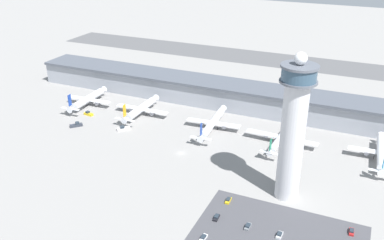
{
  "coord_description": "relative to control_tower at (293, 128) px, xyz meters",
  "views": [
    {
      "loc": [
        84.2,
        -175.08,
        107.86
      ],
      "look_at": [
        -2.57,
        19.91,
        10.15
      ],
      "focal_mm": 40.0,
      "sensor_mm": 36.0,
      "label": 1
    }
  ],
  "objects": [
    {
      "name": "car_red_hatchback",
      "position": [
        28.61,
        -14.5,
        -32.26
      ],
      "size": [
        1.95,
        4.5,
        1.5
      ],
      "color": "black",
      "rests_on": "ground"
    },
    {
      "name": "car_white_wagon",
      "position": [
        3.75,
        -27.69,
        -32.26
      ],
      "size": [
        2.05,
        4.25,
        1.5
      ],
      "color": "black",
      "rests_on": "ground"
    },
    {
      "name": "car_navy_sedan",
      "position": [
        -22.09,
        -40.81,
        -32.32
      ],
      "size": [
        1.95,
        4.41,
        1.35
      ],
      "color": "black",
      "rests_on": "ground"
    },
    {
      "name": "service_truck_baggage",
      "position": [
        -128.13,
        19.89,
        -31.89
      ],
      "size": [
        6.68,
        6.94,
        2.75
      ],
      "color": "black",
      "rests_on": "ground"
    },
    {
      "name": "car_black_suv",
      "position": [
        -21.58,
        -14.36,
        -32.28
      ],
      "size": [
        1.84,
        4.74,
        1.44
      ],
      "color": "black",
      "rests_on": "ground"
    },
    {
      "name": "ground_plane",
      "position": [
        -58.26,
        15.7,
        -32.84
      ],
      "size": [
        1000.0,
        1000.0,
        0.0
      ],
      "primitive_type": "plane",
      "color": "gray"
    },
    {
      "name": "service_truck_fuel",
      "position": [
        -100.41,
        27.12,
        -31.95
      ],
      "size": [
        7.03,
        7.25,
        2.59
      ],
      "color": "black",
      "rests_on": "ground"
    },
    {
      "name": "runway_strip",
      "position": [
        -58.26,
        201.23,
        -32.84
      ],
      "size": [
        415.12,
        44.0,
        0.01
      ],
      "primitive_type": "cube",
      "color": "#515154",
      "rests_on": "ground"
    },
    {
      "name": "airplane_gate_delta",
      "position": [
        -13.48,
        46.66,
        -28.59
      ],
      "size": [
        39.37,
        41.82,
        11.77
      ],
      "color": "silver",
      "rests_on": "ground"
    },
    {
      "name": "service_truck_catering",
      "position": [
        -131.74,
        36.42,
        -31.99
      ],
      "size": [
        6.49,
        3.13,
        2.46
      ],
      "color": "black",
      "rests_on": "ground"
    },
    {
      "name": "airplane_gate_bravo",
      "position": [
        -101.57,
        49.85,
        -28.52
      ],
      "size": [
        35.1,
        39.75,
        14.02
      ],
      "color": "silver",
      "rests_on": "ground"
    },
    {
      "name": "car_silver_sedan",
      "position": [
        -22.02,
        -27.36,
        -32.31
      ],
      "size": [
        1.95,
        4.54,
        1.38
      ],
      "color": "black",
      "rests_on": "ground"
    },
    {
      "name": "parking_lot_surface",
      "position": [
        3.56,
        -27.82,
        -32.84
      ],
      "size": [
        64.0,
        40.0,
        0.01
      ],
      "primitive_type": "cube",
      "color": "#424247",
      "rests_on": "ground"
    },
    {
      "name": "airplane_gate_charlie",
      "position": [
        -53.6,
        48.8,
        -28.54
      ],
      "size": [
        32.27,
        45.4,
        13.22
      ],
      "color": "silver",
      "rests_on": "ground"
    },
    {
      "name": "airplane_gate_alpha",
      "position": [
        -140.85,
        48.96,
        -28.26
      ],
      "size": [
        30.99,
        39.02,
        14.26
      ],
      "color": "silver",
      "rests_on": "ground"
    },
    {
      "name": "car_blue_compact",
      "position": [
        -8.72,
        -27.73,
        -32.26
      ],
      "size": [
        1.93,
        4.6,
        1.49
      ],
      "color": "black",
      "rests_on": "ground"
    },
    {
      "name": "airplane_gate_echo",
      "position": [
        36.19,
        49.43,
        -28.27
      ],
      "size": [
        31.53,
        41.94,
        13.28
      ],
      "color": "white",
      "rests_on": "ground"
    },
    {
      "name": "terminal_building",
      "position": [
        -58.26,
        85.7,
        -24.92
      ],
      "size": [
        276.74,
        25.0,
        15.64
      ],
      "color": "#9399A3",
      "rests_on": "ground"
    },
    {
      "name": "control_tower",
      "position": [
        0.0,
        0.0,
        0.0
      ],
      "size": [
        14.86,
        14.86,
        64.49
      ],
      "color": "silver",
      "rests_on": "ground"
    }
  ]
}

